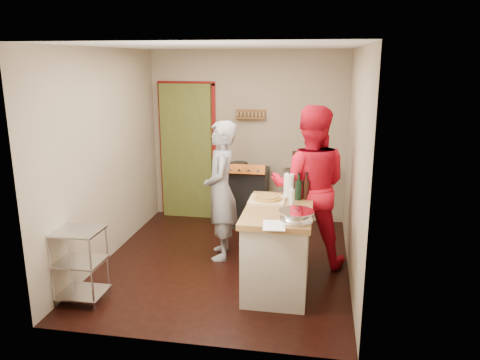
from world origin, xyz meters
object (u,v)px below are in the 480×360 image
stove (247,196)px  person_stripe (221,191)px  island (278,245)px  person_red (309,187)px  wire_shelving (80,262)px

stove → person_stripe: size_ratio=0.58×
island → person_red: person_red is taller
person_red → island: bearing=65.9°
stove → person_red: size_ratio=0.51×
wire_shelving → person_red: bearing=31.1°
wire_shelving → stove: bearing=63.1°
stove → island: island is taller
stove → person_red: 1.65m
island → person_red: bearing=66.5°
person_stripe → person_red: bearing=78.3°
stove → person_red: person_red is taller
wire_shelving → island: bearing=19.2°
stove → person_stripe: (-0.14, -1.24, 0.42)m
wire_shelving → person_red: person_red is taller
island → person_stripe: person_stripe is taller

